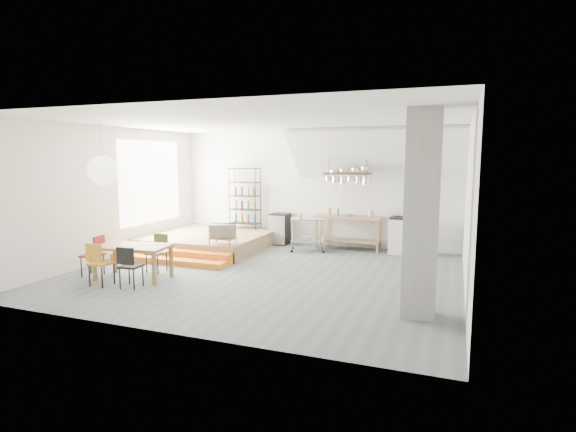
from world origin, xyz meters
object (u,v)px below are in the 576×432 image
at_px(stove, 401,235).
at_px(rolling_cart, 308,230).
at_px(mini_fridge, 280,229).
at_px(dining_table, 133,249).

xyz_separation_m(stove, rolling_cart, (-2.34, -0.63, 0.09)).
bearing_deg(stove, mini_fridge, 179.26).
bearing_deg(mini_fridge, stove, -0.74).
distance_m(stove, mini_fridge, 3.40).
distance_m(rolling_cart, mini_fridge, 1.26).
relative_size(stove, rolling_cart, 1.18).
xyz_separation_m(dining_table, mini_fridge, (1.43, 4.50, -0.18)).
xyz_separation_m(stove, dining_table, (-4.83, -4.46, 0.14)).
bearing_deg(mini_fridge, dining_table, -107.67).
bearing_deg(dining_table, stove, 35.10).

